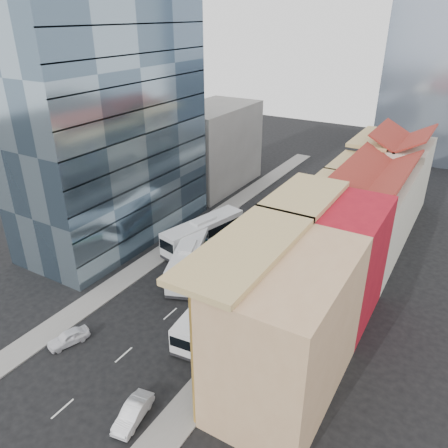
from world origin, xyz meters
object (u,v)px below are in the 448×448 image
Objects in this scene: sedan_left at (68,337)px; sedan_right at (133,413)px; office_tower at (109,128)px; bus_left_far at (203,232)px; shophouse_tan at (287,330)px; bus_left_near at (189,259)px; bus_right at (206,314)px.

sedan_left is 0.93× the size of sedan_right.
office_tower is 26.75m from sedan_left.
bus_left_far is at bearing 107.43° from sedan_left.
shophouse_tan reaches higher than bus_left_near.
sedan_left is at bearing -59.39° from office_tower.
bus_left_far is 2.99× the size of sedan_right.
bus_left_near is 2.83× the size of sedan_right.
sedan_right is at bearing -54.61° from bus_left_far.
sedan_left is (-2.58, -16.03, -1.24)m from bus_left_near.
sedan_left is (-9.89, -8.60, -0.98)m from bus_right.
office_tower reaches higher than sedan_left.
office_tower reaches higher than bus_left_near.
bus_left_far is (-2.12, 6.44, 0.11)m from bus_left_near.
office_tower is 2.39× the size of bus_left_far.
bus_left_far is at bearing 14.21° from office_tower.
bus_left_near is at bearing 147.96° from shophouse_tan.
bus_left_near is at bearing 128.61° from bus_right.
shophouse_tan is 0.47× the size of office_tower.
office_tower is at bearing 147.21° from bus_right.
bus_right is 13.14m from sedan_left.
sedan_right is (1.11, -12.02, -0.95)m from bus_right.
shophouse_tan is 13.38m from sedan_right.
shophouse_tan is 20.94m from sedan_left.
shophouse_tan is 20.37m from bus_left_near.
sedan_left is at bearing -77.94° from bus_left_far.
bus_left_near reaches higher than bus_right.
bus_left_far is at bearing 86.17° from bus_left_near.
sedan_right is (-8.50, -8.86, -5.31)m from shophouse_tan.
bus_right is at bearing 59.60° from sedan_left.
shophouse_tan is 11.01m from bus_right.
shophouse_tan is at bearing -54.07° from bus_left_near.
office_tower is 35.12m from sedan_right.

